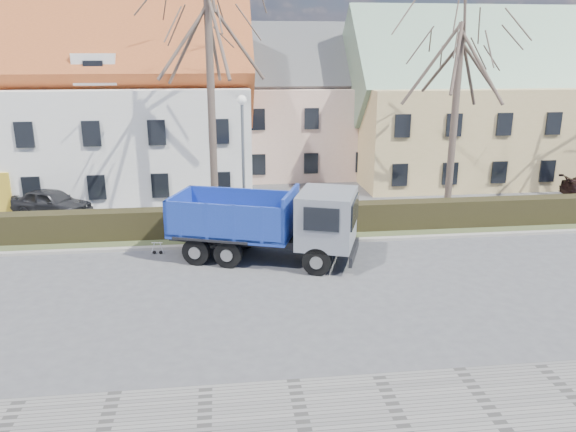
{
  "coord_description": "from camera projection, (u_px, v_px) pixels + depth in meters",
  "views": [
    {
      "loc": [
        -1.65,
        -18.49,
        8.19
      ],
      "look_at": [
        1.03,
        3.52,
        1.6
      ],
      "focal_mm": 35.0,
      "sensor_mm": 36.0,
      "label": 1
    }
  ],
  "objects": [
    {
      "name": "tree_2",
      "position": [
        455.0,
        106.0,
        27.79
      ],
      "size": [
        8.0,
        8.0,
        11.0
      ],
      "primitive_type": null,
      "color": "#4D3F35",
      "rests_on": "ground"
    },
    {
      "name": "building_white",
      "position": [
        22.0,
        111.0,
        32.48
      ],
      "size": [
        26.8,
        10.8,
        9.5
      ],
      "primitive_type": null,
      "color": "silver",
      "rests_on": "ground"
    },
    {
      "name": "curb_far",
      "position": [
        262.0,
        244.0,
        24.48
      ],
      "size": [
        80.0,
        0.3,
        0.12
      ],
      "primitive_type": "cube",
      "color": "gray",
      "rests_on": "ground"
    },
    {
      "name": "tree_1",
      "position": [
        211.0,
        91.0,
        26.17
      ],
      "size": [
        9.2,
        9.2,
        12.65
      ],
      "primitive_type": null,
      "color": "#4D3F35",
      "rests_on": "ground"
    },
    {
      "name": "building_pink",
      "position": [
        302.0,
        113.0,
        38.47
      ],
      "size": [
        10.8,
        8.8,
        8.0
      ],
      "primitive_type": null,
      "color": "beige",
      "rests_on": "ground"
    },
    {
      "name": "dump_truck",
      "position": [
        257.0,
        223.0,
        22.46
      ],
      "size": [
        8.2,
        5.27,
        3.08
      ],
      "primitive_type": null,
      "rotation": [
        0.0,
        0.0,
        -0.34
      ],
      "color": "navy",
      "rests_on": "ground"
    },
    {
      "name": "grass_strip",
      "position": [
        259.0,
        232.0,
        26.0
      ],
      "size": [
        80.0,
        3.0,
        0.1
      ],
      "primitive_type": "cube",
      "color": "#3C4627",
      "rests_on": "ground"
    },
    {
      "name": "building_yellow",
      "position": [
        489.0,
        112.0,
        36.93
      ],
      "size": [
        18.8,
        10.8,
        8.5
      ],
      "primitive_type": null,
      "color": "tan",
      "rests_on": "ground"
    },
    {
      "name": "hedge",
      "position": [
        259.0,
        221.0,
        25.64
      ],
      "size": [
        60.0,
        0.9,
        1.3
      ],
      "primitive_type": "cube",
      "color": "black",
      "rests_on": "ground"
    },
    {
      "name": "streetlight",
      "position": [
        243.0,
        163.0,
        25.8
      ],
      "size": [
        0.49,
        0.49,
        6.33
      ],
      "primitive_type": null,
      "color": "gray",
      "rests_on": "ground"
    },
    {
      "name": "parked_car_a",
      "position": [
        52.0,
        202.0,
        28.61
      ],
      "size": [
        4.47,
        3.23,
        1.41
      ],
      "primitive_type": "imported",
      "rotation": [
        0.0,
        0.0,
        1.15
      ],
      "color": "black",
      "rests_on": "ground"
    },
    {
      "name": "cart_frame",
      "position": [
        153.0,
        248.0,
        23.32
      ],
      "size": [
        0.67,
        0.43,
        0.57
      ],
      "primitive_type": null,
      "rotation": [
        0.0,
        0.0,
        -0.13
      ],
      "color": "silver",
      "rests_on": "ground"
    },
    {
      "name": "ground",
      "position": [
        271.0,
        287.0,
        20.12
      ],
      "size": [
        120.0,
        120.0,
        0.0
      ],
      "primitive_type": "plane",
      "color": "#47474A"
    }
  ]
}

